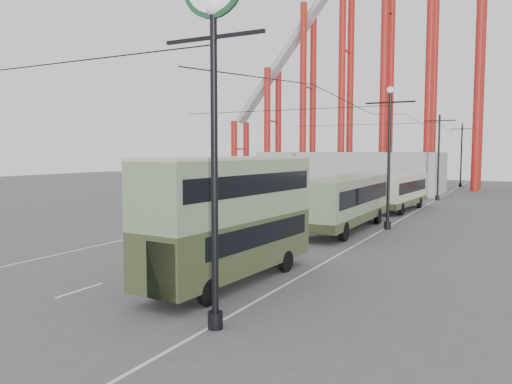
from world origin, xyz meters
The scene contains 12 objects.
ground centered at (0.00, 0.00, 0.00)m, with size 160.00×160.00×0.00m, color #535255.
road_markings centered at (-0.86, 19.70, 0.01)m, with size 12.52×120.00×0.01m.
lamp_post_near centered at (5.60, -3.00, 7.86)m, with size 3.20×0.44×10.80m.
lamp_post_mid centered at (5.60, 18.00, 4.68)m, with size 3.20×0.44×9.32m.
lamp_post_far centered at (5.60, 40.00, 4.68)m, with size 3.20×0.44×9.32m.
lamp_post_distant centered at (5.60, 62.00, 4.68)m, with size 3.20×0.44×9.32m.
roller_coaster centered at (-2.49, 56.89, 22.92)m, with size 52.95×5.00×55.48m.
fairground_shed centered at (-6.00, 47.00, 2.50)m, with size 22.00×10.00×5.00m, color #A9A9A3.
double_decker_bus centered at (3.35, 1.71, 2.76)m, with size 2.86×9.30×4.93m.
single_decker_green centered at (3.16, 16.50, 1.94)m, with size 2.88×12.21×3.45m.
single_decker_cream centered at (3.95, 28.94, 1.75)m, with size 3.13×10.11×3.10m.
pedestrian centered at (1.19, 8.21, 0.78)m, with size 0.57×0.37×1.56m, color black.
Camera 1 is at (13.29, -14.91, 5.15)m, focal length 35.00 mm.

